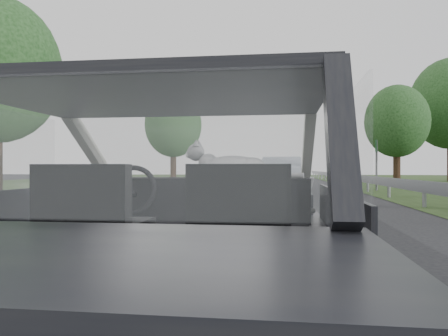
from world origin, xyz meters
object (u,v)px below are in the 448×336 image
(subject_car, at_px, (177,227))
(highway_sign, at_px, (377,165))
(cat, at_px, (232,165))
(other_car, at_px, (282,175))

(subject_car, height_order, highway_sign, highway_sign)
(cat, distance_m, highway_sign, 18.90)
(highway_sign, bearing_deg, cat, -88.89)
(subject_car, distance_m, other_car, 16.65)
(cat, xyz_separation_m, highway_sign, (4.74, 18.29, 0.11))
(highway_sign, bearing_deg, other_car, -137.13)
(subject_car, relative_size, other_car, 0.84)
(highway_sign, bearing_deg, subject_car, -89.12)
(cat, distance_m, other_car, 16.01)
(cat, bearing_deg, other_car, 96.73)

